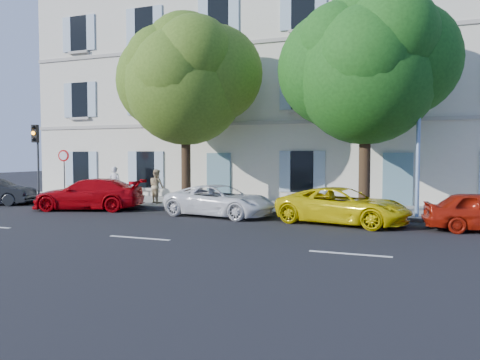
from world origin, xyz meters
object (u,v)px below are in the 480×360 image
at_px(car_red_coupe, 89,194).
at_px(traffic_light, 36,146).
at_px(tree_right, 366,74).
at_px(pedestrian_b, 157,186).
at_px(tree_left, 185,85).
at_px(road_sign, 64,164).
at_px(pedestrian_a, 115,184).
at_px(car_white_coupe, 220,201).
at_px(car_yellow_supercar, 343,206).
at_px(street_lamp, 419,102).

relative_size(car_red_coupe, traffic_light, 1.27).
relative_size(tree_right, traffic_light, 2.22).
xyz_separation_m(traffic_light, pedestrian_b, (6.32, 0.94, -1.92)).
distance_m(tree_left, tree_right, 7.94).
distance_m(road_sign, pedestrian_a, 2.76).
bearing_deg(tree_right, car_white_coupe, -160.94).
bearing_deg(pedestrian_a, car_white_coupe, 152.25).
bearing_deg(road_sign, car_white_coupe, -10.64).
relative_size(car_yellow_supercar, street_lamp, 0.63).
relative_size(car_red_coupe, tree_right, 0.57).
bearing_deg(road_sign, traffic_light, -162.22).
bearing_deg(tree_left, pedestrian_b, 177.64).
distance_m(tree_left, street_lamp, 9.97).
height_order(car_yellow_supercar, tree_right, tree_right).
relative_size(car_red_coupe, pedestrian_a, 2.80).
height_order(traffic_light, street_lamp, street_lamp).
distance_m(car_red_coupe, road_sign, 3.77).
relative_size(traffic_light, road_sign, 1.50).
bearing_deg(tree_left, car_yellow_supercar, -18.46).
bearing_deg(traffic_light, car_red_coupe, -18.42).
bearing_deg(car_yellow_supercar, pedestrian_b, 85.94).
distance_m(car_white_coupe, road_sign, 9.48).
height_order(street_lamp, pedestrian_b, street_lamp).
relative_size(tree_left, traffic_light, 2.24).
xyz_separation_m(tree_right, street_lamp, (1.92, -0.51, -1.18)).
relative_size(tree_left, pedestrian_b, 5.27).
relative_size(car_white_coupe, pedestrian_a, 2.62).
distance_m(car_white_coupe, pedestrian_a, 7.17).
distance_m(tree_right, street_lamp, 2.31).
bearing_deg(traffic_light, car_white_coupe, -7.05).
bearing_deg(traffic_light, pedestrian_b, 8.42).
relative_size(tree_left, pedestrian_a, 4.95).
bearing_deg(pedestrian_a, pedestrian_b, 167.51).
bearing_deg(tree_left, street_lamp, -5.00).
relative_size(car_red_coupe, pedestrian_b, 2.99).
xyz_separation_m(car_white_coupe, street_lamp, (7.21, 1.31, 3.70)).
height_order(tree_right, road_sign, tree_right).
bearing_deg(car_red_coupe, pedestrian_b, 123.63).
bearing_deg(traffic_light, car_yellow_supercar, -6.01).
height_order(tree_left, tree_right, tree_left).
relative_size(car_red_coupe, tree_left, 0.57).
height_order(car_white_coupe, pedestrian_a, pedestrian_a).
bearing_deg(tree_left, car_red_coupe, -146.91).
xyz_separation_m(car_yellow_supercar, tree_right, (0.48, 2.14, 4.86)).
height_order(traffic_light, pedestrian_b, traffic_light).
relative_size(tree_right, pedestrian_a, 4.93).
bearing_deg(car_white_coupe, car_yellow_supercar, -85.42).
bearing_deg(traffic_light, tree_left, 6.28).
distance_m(road_sign, street_lamp, 16.61).
bearing_deg(traffic_light, street_lamp, 0.03).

